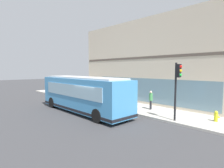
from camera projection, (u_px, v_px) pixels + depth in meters
The scene contains 9 objects.
ground at pixel (96, 117), 14.38m from camera, with size 120.00×120.00×0.00m, color #38383A.
sidewalk_curb at pixel (134, 108), 17.44m from camera, with size 3.84×40.00×0.15m, color #B2ADA3.
building_corner at pixel (165, 63), 20.72m from camera, with size 6.94×19.94×8.93m.
city_bus_nearside at pixel (83, 94), 15.84m from camera, with size 2.66×10.06×3.07m.
traffic_light_near_corner at pixel (177, 81), 12.43m from camera, with size 0.32×0.49×4.02m.
fire_hydrant at pixel (216, 116), 12.49m from camera, with size 0.35×0.35×0.74m.
pedestrian_walking_along_curb at pixel (151, 99), 16.22m from camera, with size 0.32×0.32×1.66m.
pedestrian_near_hydrant at pixel (111, 91), 20.97m from camera, with size 0.32×0.32×1.80m.
newspaper_vending_box at pixel (113, 101), 17.96m from camera, with size 0.44×0.42×0.90m.
Camera 1 is at (-8.70, -11.20, 3.72)m, focal length 29.25 mm.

